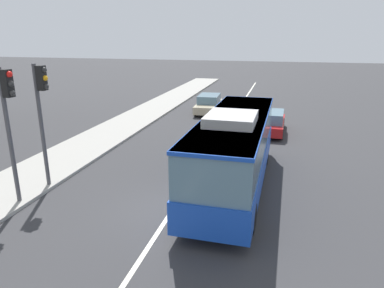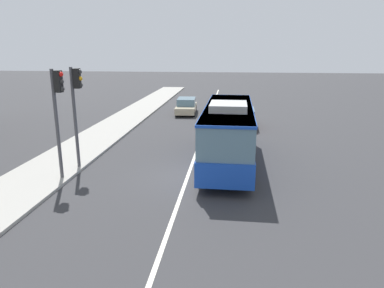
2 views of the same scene
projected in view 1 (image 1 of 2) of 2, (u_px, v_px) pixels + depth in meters
name	position (u px, v px, depth m)	size (l,w,h in m)	color
ground_plane	(173.00, 210.00, 13.19)	(160.00, 160.00, 0.00)	#333335
sidewalk_kerb	(10.00, 188.00, 14.88)	(80.00, 3.39, 0.14)	#9E9B93
lane_centre_line	(173.00, 210.00, 13.19)	(76.00, 0.16, 0.01)	silver
transit_bus	(235.00, 147.00, 14.59)	(10.03, 2.63, 3.46)	#1947B7
sedan_red	(270.00, 122.00, 23.41)	(4.54, 1.89, 1.46)	#B21919
sedan_beige	(209.00, 104.00, 29.60)	(4.58, 2.01, 1.46)	#C6B793
traffic_light_near_corner	(42.00, 105.00, 14.08)	(0.33, 0.62, 5.20)	#47474C
traffic_light_mid_block	(9.00, 114.00, 12.57)	(0.34, 0.62, 5.20)	#47474C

